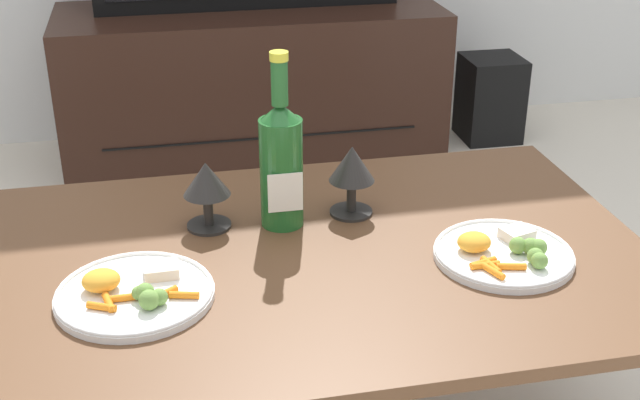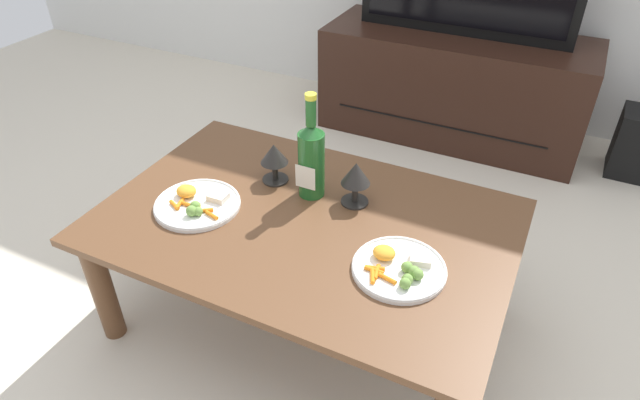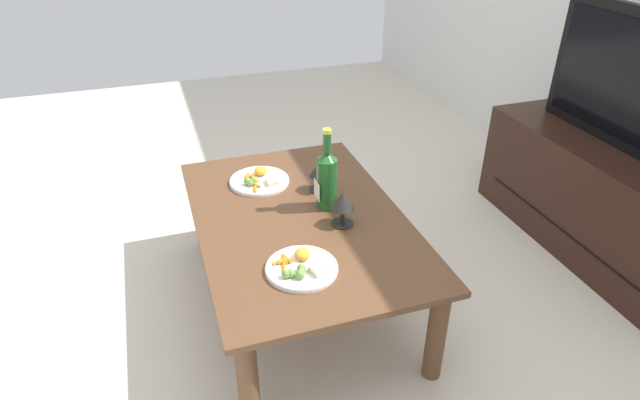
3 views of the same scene
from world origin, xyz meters
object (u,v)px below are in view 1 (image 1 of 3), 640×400
(floor_speaker, at_px, (490,98))
(goblet_right, at_px, (352,168))
(wine_bottle, at_px, (281,160))
(dinner_plate_right, at_px, (504,252))
(dining_table, at_px, (317,283))
(goblet_left, at_px, (206,183))
(tv_stand, at_px, (252,85))
(dinner_plate_left, at_px, (134,292))

(floor_speaker, relative_size, goblet_right, 2.19)
(wine_bottle, relative_size, dinner_plate_right, 1.36)
(dining_table, bearing_deg, wine_bottle, 108.06)
(floor_speaker, distance_m, goblet_left, 1.82)
(wine_bottle, distance_m, goblet_right, 0.15)
(tv_stand, bearing_deg, goblet_left, -100.86)
(floor_speaker, height_order, goblet_right, goblet_right)
(tv_stand, height_order, dinner_plate_right, tv_stand)
(tv_stand, distance_m, dinner_plate_left, 1.66)
(floor_speaker, xyz_separation_m, wine_bottle, (-1.02, -1.37, 0.41))
(goblet_left, relative_size, dinner_plate_left, 0.51)
(tv_stand, xyz_separation_m, dinner_plate_right, (0.25, -1.60, 0.17))
(dining_table, distance_m, dinner_plate_right, 0.35)
(dinner_plate_left, xyz_separation_m, dinner_plate_right, (0.66, -0.00, 0.00))
(wine_bottle, relative_size, goblet_left, 2.55)
(floor_speaker, distance_m, goblet_right, 1.65)
(wine_bottle, xyz_separation_m, dinner_plate_right, (0.37, -0.22, -0.12))
(dinner_plate_left, height_order, dinner_plate_right, same)
(dining_table, height_order, goblet_right, goblet_right)
(dining_table, xyz_separation_m, goblet_left, (-0.18, 0.14, 0.16))
(tv_stand, relative_size, dinner_plate_right, 5.18)
(dining_table, distance_m, wine_bottle, 0.24)
(dining_table, relative_size, goblet_left, 9.09)
(floor_speaker, height_order, wine_bottle, wine_bottle)
(goblet_left, bearing_deg, dinner_plate_right, -24.62)
(dinner_plate_left, bearing_deg, tv_stand, 75.74)
(dining_table, xyz_separation_m, wine_bottle, (-0.04, 0.13, 0.20))
(tv_stand, xyz_separation_m, wine_bottle, (-0.12, -1.38, 0.30))
(goblet_right, height_order, dinner_plate_left, goblet_right)
(dining_table, xyz_separation_m, tv_stand, (0.08, 1.51, -0.10))
(dinner_plate_left, distance_m, dinner_plate_right, 0.66)
(goblet_right, bearing_deg, goblet_left, 180.00)
(tv_stand, distance_m, goblet_right, 1.39)
(dinner_plate_left, bearing_deg, goblet_left, 58.31)
(goblet_right, bearing_deg, dining_table, -124.99)
(floor_speaker, relative_size, dinner_plate_right, 1.25)
(tv_stand, relative_size, wine_bottle, 3.80)
(goblet_left, height_order, dinner_plate_left, goblet_left)
(tv_stand, distance_m, dinner_plate_right, 1.63)
(goblet_left, distance_m, goblet_right, 0.28)
(dining_table, bearing_deg, tv_stand, 87.04)
(floor_speaker, height_order, dinner_plate_left, dinner_plate_left)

